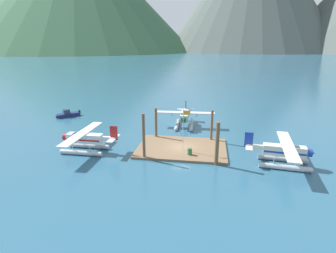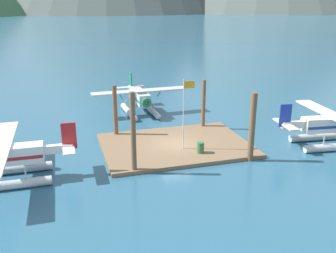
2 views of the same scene
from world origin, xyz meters
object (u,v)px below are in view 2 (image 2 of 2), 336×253
flagpole (185,106)px  seaplane_silver_bow_centre (140,100)px  seaplane_white_port_aft (6,160)px  seaplane_cream_stbd_aft (330,128)px  fuel_drum (200,147)px

flagpole → seaplane_silver_bow_centre: 12.20m
seaplane_white_port_aft → seaplane_cream_stbd_aft: 25.50m
fuel_drum → seaplane_silver_bow_centre: bearing=98.5°
flagpole → fuel_drum: size_ratio=6.52×
fuel_drum → seaplane_cream_stbd_aft: seaplane_cream_stbd_aft is taller
flagpole → seaplane_silver_bow_centre: size_ratio=0.55×
seaplane_cream_stbd_aft → seaplane_silver_bow_centre: 19.36m
seaplane_white_port_aft → seaplane_cream_stbd_aft: (25.49, -0.48, 0.00)m
flagpole → seaplane_white_port_aft: bearing=-172.9°
fuel_drum → seaplane_silver_bow_centre: 13.34m
seaplane_cream_stbd_aft → fuel_drum: bearing=175.5°
flagpole → seaplane_cream_stbd_aft: (12.25, -2.13, -2.31)m
seaplane_white_port_aft → seaplane_silver_bow_centre: size_ratio=1.00×
flagpole → seaplane_white_port_aft: 13.54m
seaplane_white_port_aft → seaplane_cream_stbd_aft: bearing=-1.1°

